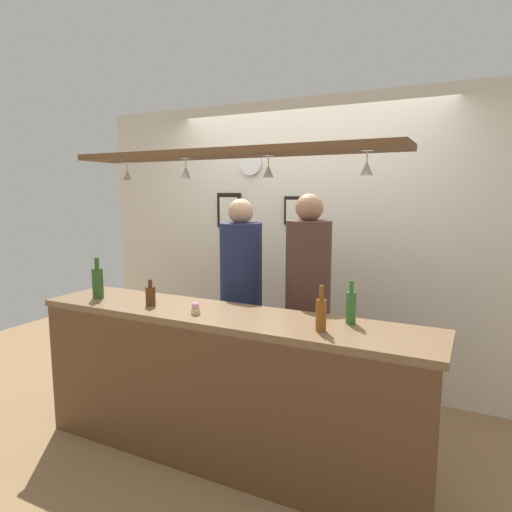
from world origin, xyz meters
The scene contains 18 objects.
ground_plane centered at (0.00, 0.00, 0.00)m, with size 8.00×8.00×0.00m, color olive.
back_wall centered at (0.00, 1.10, 1.30)m, with size 4.40×0.06×2.60m, color silver.
bar_counter centered at (0.00, -0.50, 0.67)m, with size 2.70×0.55×0.99m.
overhead_glass_rack centered at (0.00, -0.30, 2.00)m, with size 2.20×0.36×0.04m, color brown.
hanging_wineglass_far_left centered at (-0.87, -0.24, 1.89)m, with size 0.07×0.07×0.13m.
hanging_wineglass_left centered at (-0.28, -0.36, 1.89)m, with size 0.07×0.07×0.13m.
hanging_wineglass_center_left centered at (0.28, -0.30, 1.89)m, with size 0.07×0.07×0.13m.
hanging_wineglass_center centered at (0.88, -0.35, 1.89)m, with size 0.07×0.07×0.13m.
person_left_navy_shirt centered at (-0.26, 0.36, 1.04)m, with size 0.34×0.34×1.72m.
person_right_brown_shirt centered at (0.31, 0.36, 1.06)m, with size 0.34×0.34×1.76m.
bottle_beer_green_import centered at (0.78, -0.21, 1.09)m, with size 0.06×0.06×0.26m.
bottle_beer_brown_stubby centered at (-0.56, -0.40, 1.06)m, with size 0.07×0.07×0.18m.
bottle_beer_amber_tall centered at (0.67, -0.43, 1.09)m, with size 0.06×0.06×0.26m.
bottle_champagne_green centered at (-1.05, -0.40, 1.11)m, with size 0.08×0.08×0.30m.
cupcake centered at (-0.16, -0.45, 1.03)m, with size 0.06×0.06×0.08m.
picture_frame_crest centered at (-0.10, 1.06, 1.60)m, with size 0.18×0.02×0.26m.
picture_frame_caricature centered at (-0.78, 1.06, 1.59)m, with size 0.26×0.02×0.34m.
wall_clock centered at (-0.53, 1.05, 2.03)m, with size 0.22×0.22×0.03m, color white.
Camera 1 is at (1.43, -2.75, 1.76)m, focal length 31.22 mm.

